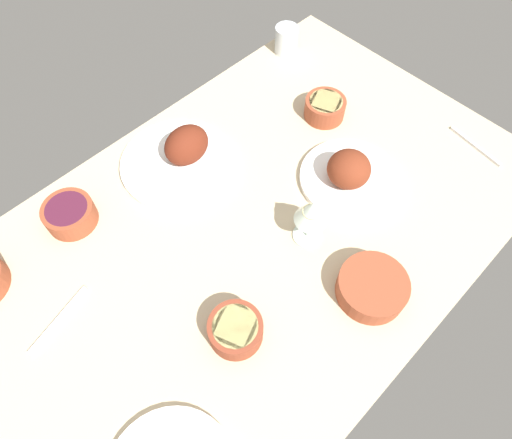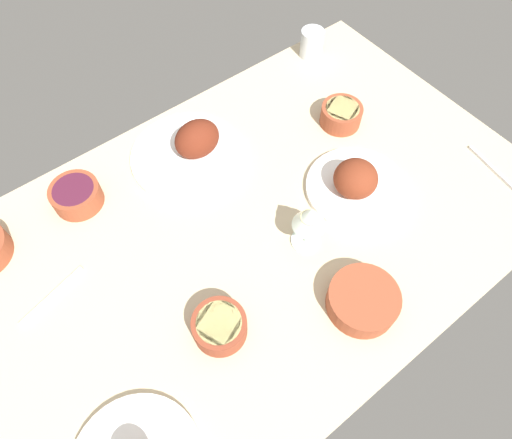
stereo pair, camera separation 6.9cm
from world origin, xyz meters
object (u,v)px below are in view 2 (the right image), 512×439
(bowl_potatoes, at_px, (220,326))
(bowl_sauce, at_px, (363,300))
(plate_center_main, at_px, (192,149))
(bowl_pasta, at_px, (341,115))
(wine_glass, at_px, (310,219))
(bowl_onions, at_px, (76,195))
(spoon_loose, at_px, (492,168))
(fork_loose, at_px, (52,296))
(plate_near_viewer, at_px, (356,184))
(water_tumbler, at_px, (312,43))

(bowl_potatoes, bearing_deg, bowl_sauce, -26.78)
(plate_center_main, height_order, bowl_sauce, plate_center_main)
(bowl_pasta, relative_size, wine_glass, 0.80)
(bowl_pasta, height_order, bowl_sauce, bowl_pasta)
(bowl_onions, height_order, spoon_loose, bowl_onions)
(bowl_pasta, distance_m, fork_loose, 0.85)
(spoon_loose, bearing_deg, wine_glass, 83.92)
(plate_near_viewer, distance_m, water_tumbler, 0.52)
(bowl_pasta, height_order, spoon_loose, bowl_pasta)
(fork_loose, distance_m, spoon_loose, 1.12)
(plate_near_viewer, height_order, water_tumbler, plate_near_viewer)
(plate_near_viewer, height_order, wine_glass, wine_glass)
(plate_near_viewer, relative_size, bowl_potatoes, 2.23)
(bowl_potatoes, height_order, water_tumbler, water_tumbler)
(plate_near_viewer, height_order, bowl_pasta, plate_near_viewer)
(bowl_onions, bearing_deg, water_tumbler, 4.69)
(fork_loose, bearing_deg, water_tumbler, 0.35)
(bowl_onions, height_order, water_tumbler, water_tumbler)
(plate_near_viewer, distance_m, bowl_onions, 0.68)
(plate_center_main, xyz_separation_m, fork_loose, (-0.46, -0.14, -0.03))
(plate_center_main, xyz_separation_m, water_tumbler, (0.51, 0.12, 0.01))
(plate_center_main, bearing_deg, plate_near_viewer, -52.77)
(spoon_loose, bearing_deg, bowl_onions, 66.21)
(bowl_sauce, relative_size, fork_loose, 0.90)
(plate_center_main, bearing_deg, bowl_sauce, -83.95)
(bowl_potatoes, bearing_deg, water_tumbler, 36.94)
(plate_near_viewer, xyz_separation_m, wine_glass, (-0.19, -0.03, 0.07))
(bowl_onions, bearing_deg, bowl_pasta, -15.87)
(bowl_pasta, distance_m, water_tumbler, 0.29)
(fork_loose, bearing_deg, bowl_pasta, -14.85)
(plate_center_main, relative_size, spoon_loose, 1.80)
(plate_center_main, bearing_deg, bowl_potatoes, -116.48)
(plate_center_main, distance_m, bowl_onions, 0.31)
(plate_center_main, height_order, water_tumbler, plate_center_main)
(bowl_onions, height_order, bowl_sauce, bowl_onions)
(plate_center_main, relative_size, wine_glass, 2.11)
(bowl_potatoes, distance_m, bowl_sauce, 0.31)
(bowl_onions, xyz_separation_m, bowl_sauce, (0.36, -0.62, -0.00))
(bowl_onions, distance_m, water_tumbler, 0.82)
(bowl_potatoes, distance_m, fork_loose, 0.38)
(bowl_onions, distance_m, bowl_sauce, 0.72)
(plate_near_viewer, height_order, bowl_potatoes, plate_near_viewer)
(bowl_potatoes, bearing_deg, wine_glass, 10.84)
(bowl_potatoes, xyz_separation_m, bowl_pasta, (0.60, 0.28, 0.00))
(plate_center_main, height_order, bowl_onions, plate_center_main)
(plate_near_viewer, relative_size, bowl_sauce, 1.67)
(bowl_sauce, bearing_deg, bowl_potatoes, 153.22)
(plate_center_main, relative_size, bowl_sauce, 1.94)
(fork_loose, relative_size, spoon_loose, 1.04)
(wine_glass, distance_m, water_tumbler, 0.66)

